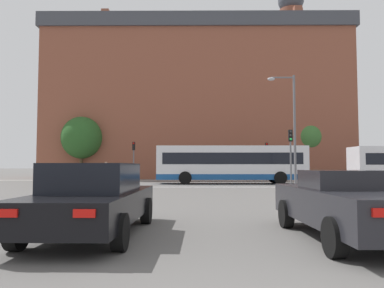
{
  "coord_description": "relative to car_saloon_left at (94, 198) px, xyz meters",
  "views": [
    {
      "loc": [
        -0.57,
        -2.28,
        1.43
      ],
      "look_at": [
        -0.77,
        26.12,
        3.09
      ],
      "focal_mm": 35.0,
      "sensor_mm": 36.0,
      "label": 1
    }
  ],
  "objects": [
    {
      "name": "brick_civic_building",
      "position": [
        2.48,
        38.22,
        8.55
      ],
      "size": [
        35.29,
        12.6,
        23.86
      ],
      "color": "brown",
      "rests_on": "ground_plane"
    },
    {
      "name": "tree_kerbside",
      "position": [
        14.6,
        33.67,
        3.8
      ],
      "size": [
        3.77,
        3.77,
        6.55
      ],
      "color": "#4C3823",
      "rests_on": "ground_plane"
    },
    {
      "name": "stop_line_strip",
      "position": [
        2.67,
        17.42,
        -0.75
      ],
      "size": [
        9.83,
        0.3,
        0.01
      ],
      "primitive_type": "cube",
      "color": "silver",
      "rests_on": "ground_plane"
    },
    {
      "name": "pedestrian_waiting",
      "position": [
        -6.55,
        28.63,
        0.33
      ],
      "size": [
        0.44,
        0.32,
        1.82
      ],
      "rotation": [
        0.0,
        0.0,
        3.41
      ],
      "color": "#333851",
      "rests_on": "ground_plane"
    },
    {
      "name": "bus_crossing_lead",
      "position": [
        5.05,
        22.32,
        0.86
      ],
      "size": [
        11.86,
        2.66,
        3.01
      ],
      "rotation": [
        0.0,
        0.0,
        -1.57
      ],
      "color": "silver",
      "rests_on": "ground_plane"
    },
    {
      "name": "street_lamp_junction",
      "position": [
        8.54,
        17.23,
        3.81
      ],
      "size": [
        1.87,
        0.36,
        7.56
      ],
      "color": "slate",
      "rests_on": "ground_plane"
    },
    {
      "name": "car_saloon_left",
      "position": [
        0.0,
        0.0,
        0.0
      ],
      "size": [
        2.04,
        4.91,
        1.48
      ],
      "rotation": [
        0.0,
        0.0,
        -0.02
      ],
      "color": "black",
      "rests_on": "ground_plane"
    },
    {
      "name": "traffic_light_near_right",
      "position": [
        8.69,
        17.78,
        1.89
      ],
      "size": [
        0.26,
        0.31,
        3.91
      ],
      "color": "slate",
      "rests_on": "ground_plane"
    },
    {
      "name": "traffic_light_far_left",
      "position": [
        -3.83,
        28.47,
        1.8
      ],
      "size": [
        0.26,
        0.31,
        3.76
      ],
      "color": "slate",
      "rests_on": "ground_plane"
    },
    {
      "name": "tree_by_building",
      "position": [
        -9.91,
        31.71,
        3.67
      ],
      "size": [
        4.26,
        4.26,
        6.66
      ],
      "color": "#4C3823",
      "rests_on": "ground_plane"
    },
    {
      "name": "car_roadster_right",
      "position": [
        5.13,
        -0.47,
        -0.06
      ],
      "size": [
        2.05,
        4.69,
        1.34
      ],
      "rotation": [
        0.0,
        0.0,
        0.02
      ],
      "color": "#232328",
      "rests_on": "ground_plane"
    },
    {
      "name": "traffic_light_far_right",
      "position": [
        9.15,
        28.64,
        1.75
      ],
      "size": [
        0.26,
        0.31,
        3.68
      ],
      "color": "slate",
      "rests_on": "ground_plane"
    },
    {
      "name": "far_pavement",
      "position": [
        2.67,
        28.96,
        -0.74
      ],
      "size": [
        70.93,
        2.5,
        0.01
      ],
      "primitive_type": "cube",
      "color": "gray",
      "rests_on": "ground_plane"
    }
  ]
}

